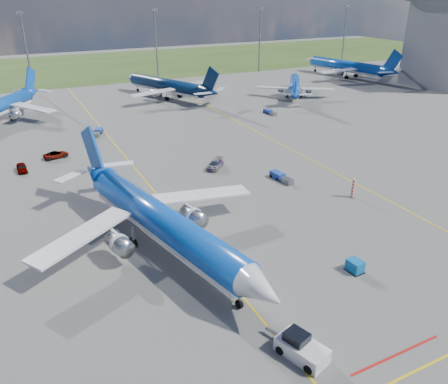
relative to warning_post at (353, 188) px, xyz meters
name	(u,v)px	position (x,y,z in m)	size (l,w,h in m)	color
ground	(220,270)	(-26.00, -8.00, -1.50)	(400.00, 400.00, 0.00)	#555552
grass_strip	(52,69)	(-26.00, 142.00, -1.50)	(400.00, 80.00, 0.01)	#2D4719
taxiway_lines	(147,181)	(-25.83, 19.70, -1.49)	(60.25, 160.00, 0.02)	gold
floodlight_masts	(95,45)	(-16.00, 102.00, 11.06)	(202.20, 0.50, 22.70)	slate
warning_post	(353,188)	(0.00, 0.00, 0.00)	(0.50, 0.50, 3.00)	red
bg_jet_n	(167,98)	(-2.42, 75.25, -1.50)	(29.93, 39.28, 10.29)	#082044
bg_jet_ne	(294,95)	(32.08, 61.34, -1.50)	(24.52, 32.19, 8.43)	#0C47B1
bg_jet_ene	(345,77)	(65.36, 77.96, -1.50)	(31.61, 41.49, 10.87)	#0C47B1
main_airliner	(163,249)	(-30.22, -1.07, -1.50)	(31.76, 41.68, 10.92)	#0C47B1
pushback_tug	(301,348)	(-25.35, -22.34, -0.66)	(3.56, 6.24, 2.09)	silver
uld_container	(355,266)	(-12.75, -14.91, -0.82)	(1.36, 1.70, 1.36)	#0B5CA3
service_car_a	(22,168)	(-43.74, 33.14, -0.83)	(1.58, 3.93, 1.34)	#999999
service_car_b	(56,155)	(-37.59, 37.50, -0.87)	(2.07, 4.50, 1.25)	#999999
service_car_c	(215,164)	(-13.41, 19.72, -0.80)	(1.96, 4.83, 1.40)	#999999
baggage_tug_w	(281,177)	(-6.04, 10.22, -1.00)	(1.77, 4.91, 1.08)	#1B3CA4
baggage_tug_c	(98,132)	(-27.60, 48.67, -1.01)	(2.97, 4.74, 1.04)	#19369B
baggage_tug_e	(270,112)	(14.40, 46.52, -1.03)	(1.41, 4.50, 1.00)	#1B3DA7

